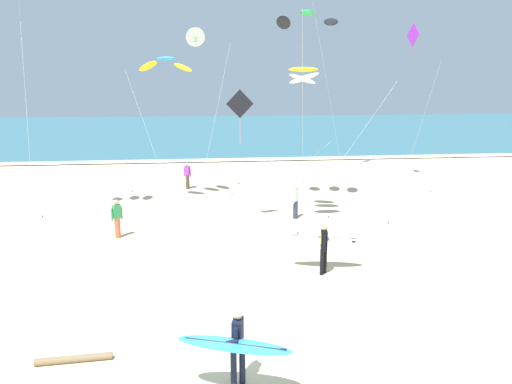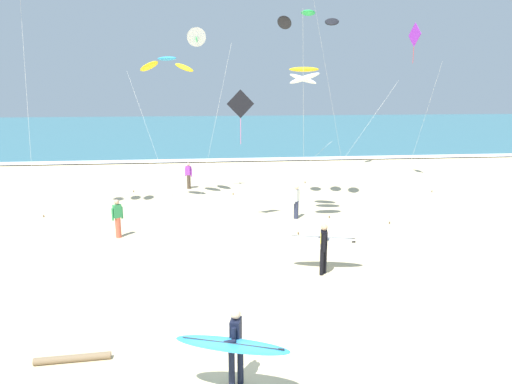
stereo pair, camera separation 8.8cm
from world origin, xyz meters
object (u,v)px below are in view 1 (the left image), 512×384
Objects in this scene: kite_arc_golden_mid at (303,76)px; surfer_trailing at (236,344)px; kite_delta_ivory_far at (195,38)px; driftwood_log at (74,359)px; kite_diamond_charcoal_low at (243,109)px; kite_diamond_violet_outer at (413,39)px; kite_arc_cobalt_near at (166,64)px; kite_arc_emerald_high at (307,19)px; bystander_white_top at (296,201)px; bystander_green_top at (117,218)px; surfer_lead at (324,242)px; bystander_purple_top at (187,175)px.

surfer_trailing is at bearing -108.02° from kite_arc_golden_mid.
driftwood_log is at bearing -100.16° from kite_delta_ivory_far.
kite_diamond_violet_outer is at bearing 36.85° from kite_diamond_charcoal_low.
kite_arc_cobalt_near is 15.13m from kite_diamond_violet_outer.
kite_arc_emerald_high is at bearing -27.91° from kite_delta_ivory_far.
kite_diamond_charcoal_low is at bearing -71.84° from kite_delta_ivory_far.
kite_arc_golden_mid reaches higher than driftwood_log.
kite_diamond_violet_outer is (12.41, 20.11, 7.76)m from surfer_trailing.
bystander_white_top is at bearing -32.82° from kite_arc_cobalt_near.
kite_delta_ivory_far reaches higher than bystander_green_top.
kite_diamond_violet_outer is at bearing 34.54° from kite_arc_emerald_high.
kite_arc_cobalt_near is at bearing -165.55° from kite_diamond_violet_outer.
kite_diamond_charcoal_low is at bearing -177.17° from kite_arc_golden_mid.
kite_arc_golden_mid is at bearing 85.08° from surfer_lead.
kite_diamond_charcoal_low is 6.89m from bystander_green_top.
bystander_purple_top is (0.80, 3.44, -6.29)m from kite_arc_cobalt_near.
surfer_trailing is 17.44m from kite_arc_emerald_high.
kite_arc_golden_mid is 0.72× the size of kite_arc_emerald_high.
surfer_lead is 7.37m from kite_diamond_charcoal_low.
bystander_green_top is 9.61m from bystander_purple_top.
kite_diamond_charcoal_low is 3.56× the size of driftwood_log.
surfer_lead is 12.00m from kite_arc_emerald_high.
surfer_lead is at bearing 60.68° from surfer_trailing.
kite_arc_golden_mid is (6.01, -4.48, -0.63)m from kite_arc_cobalt_near.
surfer_trailing is 19.07m from kite_delta_ivory_far.
kite_arc_golden_mid is at bearing -136.06° from kite_diamond_violet_outer.
kite_delta_ivory_far is (1.50, 1.19, 1.39)m from kite_arc_cobalt_near.
bystander_green_top and bystander_purple_top have the same top height.
kite_diamond_violet_outer is 26.05m from driftwood_log.
surfer_trailing is 1.47× the size of bystander_purple_top.
kite_diamond_charcoal_low is 3.72× the size of bystander_white_top.
kite_arc_cobalt_near is 1.09× the size of kite_arc_golden_mid.
bystander_purple_top is (-1.35, 19.80, -0.24)m from surfer_trailing.
kite_delta_ivory_far is at bearing 92.13° from surfer_trailing.
kite_diamond_charcoal_low is at bearing -72.12° from bystander_purple_top.
kite_diamond_violet_outer is (14.56, 3.75, 1.70)m from kite_arc_cobalt_near.
surfer_trailing is at bearing -86.10° from bystander_purple_top.
kite_diamond_violet_outer is 20.59m from bystander_green_top.
surfer_lead is 13.22m from kite_arc_cobalt_near.
kite_arc_emerald_high is at bearing -13.36° from kite_arc_cobalt_near.
kite_delta_ivory_far is (-4.01, 11.57, 7.45)m from surfer_lead.
bystander_purple_top is 8.88m from bystander_white_top.
surfer_lead is 1.54× the size of bystander_green_top.
kite_arc_emerald_high is at bearing 58.49° from driftwood_log.
kite_arc_cobalt_near is 4.71× the size of bystander_purple_top.
kite_arc_cobalt_near is at bearing 84.68° from driftwood_log.
kite_arc_golden_mid reaches higher than kite_diamond_charcoal_low.
kite_diamond_violet_outer is at bearing 49.50° from driftwood_log.
surfer_lead is 0.36× the size of kite_arc_golden_mid.
kite_delta_ivory_far is 10.18m from bystander_white_top.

